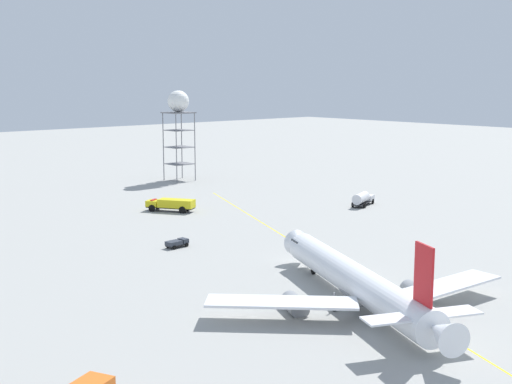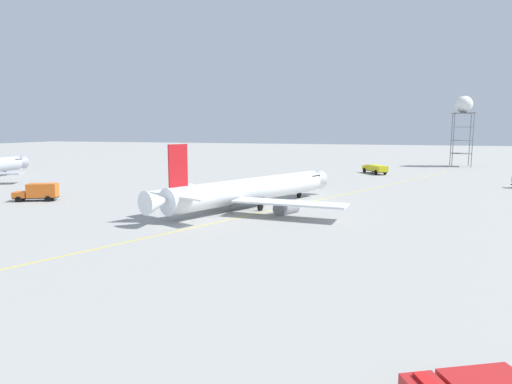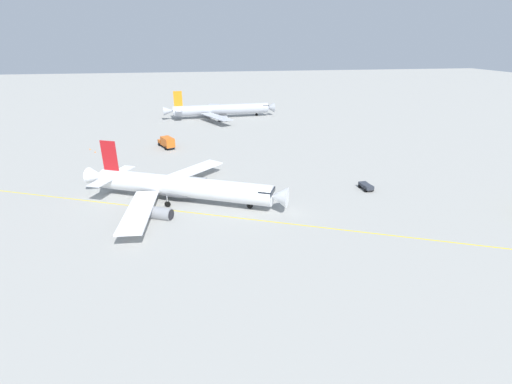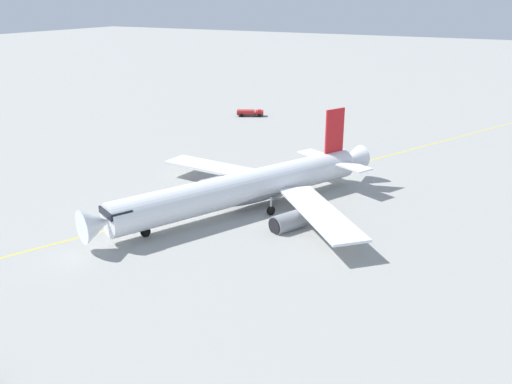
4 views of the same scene
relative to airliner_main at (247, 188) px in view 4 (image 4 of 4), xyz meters
The scene contains 4 objects.
ground_plane 3.70m from the airliner_main, 90.84° to the right, with size 600.00×600.00×0.00m, color #9E9E99.
airliner_main is the anchor object (origin of this frame).
ops_pickup_truck 54.06m from the airliner_main, 61.23° to the right, with size 5.98×4.35×1.41m.
taxiway_centreline 5.22m from the airliner_main, 22.89° to the right, with size 67.27×153.80×0.01m.
Camera 4 is at (-30.58, 56.23, 24.80)m, focal length 37.94 mm.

